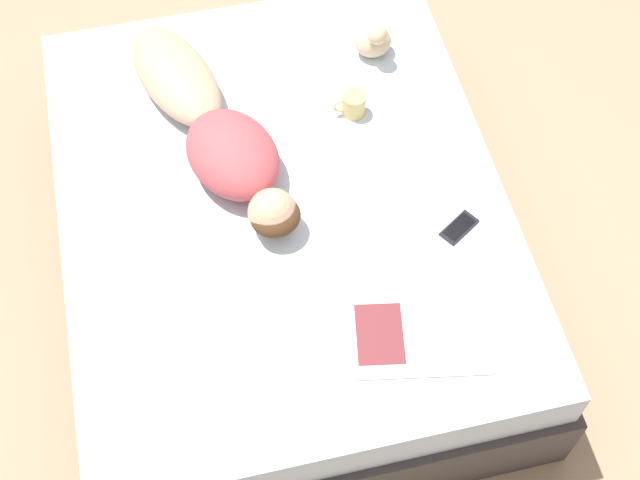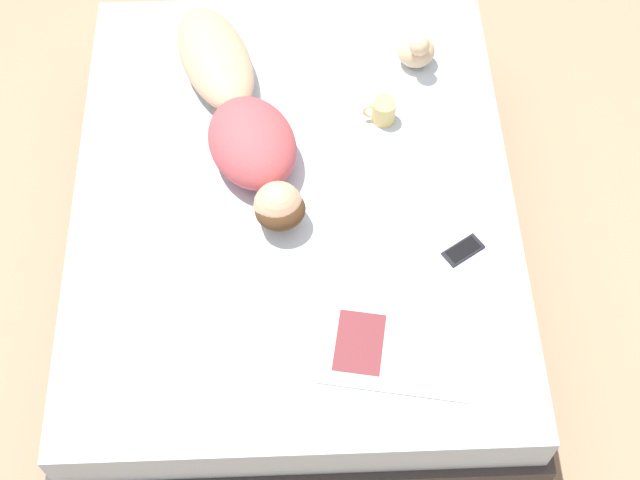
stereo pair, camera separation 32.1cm
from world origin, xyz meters
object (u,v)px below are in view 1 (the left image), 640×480
(open_magazine, at_px, (414,333))
(coffee_mug, at_px, (353,104))
(cell_phone, at_px, (459,228))
(person, at_px, (214,129))

(open_magazine, bearing_deg, coffee_mug, -81.72)
(coffee_mug, bearing_deg, open_magazine, 87.98)
(coffee_mug, bearing_deg, cell_phone, 111.42)
(person, relative_size, coffee_mug, 9.10)
(open_magazine, height_order, coffee_mug, coffee_mug)
(coffee_mug, bearing_deg, person, 3.73)
(cell_phone, bearing_deg, person, 21.19)
(open_magazine, distance_m, cell_phone, 0.47)
(person, bearing_deg, coffee_mug, 165.26)
(person, height_order, cell_phone, person)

